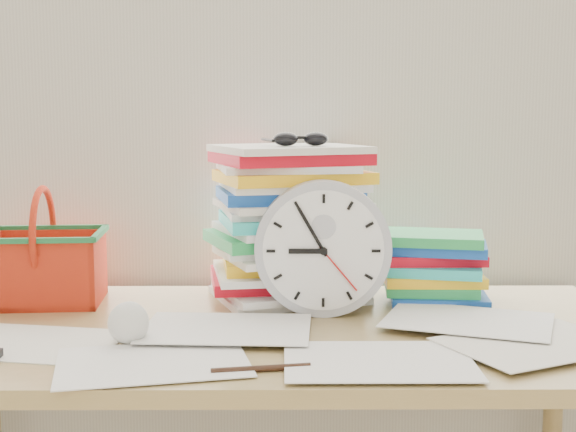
{
  "coord_description": "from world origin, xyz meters",
  "views": [
    {
      "loc": [
        0.03,
        0.13,
        1.15
      ],
      "look_at": [
        0.03,
        1.6,
        0.96
      ],
      "focal_mm": 50.0,
      "sensor_mm": 36.0,
      "label": 1
    }
  ],
  "objects_px": {
    "paper_stack": "(288,223)",
    "basket": "(44,246)",
    "clock": "(323,248)",
    "book_stack": "(434,268)",
    "desk": "(270,364)"
  },
  "relations": [
    {
      "from": "desk",
      "to": "paper_stack",
      "type": "relative_size",
      "value": 4.22
    },
    {
      "from": "clock",
      "to": "paper_stack",
      "type": "bearing_deg",
      "value": 114.98
    },
    {
      "from": "paper_stack",
      "to": "book_stack",
      "type": "relative_size",
      "value": 1.33
    },
    {
      "from": "paper_stack",
      "to": "book_stack",
      "type": "distance_m",
      "value": 0.32
    },
    {
      "from": "clock",
      "to": "basket",
      "type": "height_order",
      "value": "clock"
    },
    {
      "from": "desk",
      "to": "paper_stack",
      "type": "height_order",
      "value": "paper_stack"
    },
    {
      "from": "paper_stack",
      "to": "clock",
      "type": "bearing_deg",
      "value": -65.02
    },
    {
      "from": "desk",
      "to": "clock",
      "type": "bearing_deg",
      "value": 39.3
    },
    {
      "from": "paper_stack",
      "to": "desk",
      "type": "bearing_deg",
      "value": -99.15
    },
    {
      "from": "paper_stack",
      "to": "basket",
      "type": "height_order",
      "value": "paper_stack"
    },
    {
      "from": "clock",
      "to": "book_stack",
      "type": "bearing_deg",
      "value": 24.83
    },
    {
      "from": "paper_stack",
      "to": "basket",
      "type": "xyz_separation_m",
      "value": [
        -0.51,
        -0.04,
        -0.04
      ]
    },
    {
      "from": "clock",
      "to": "basket",
      "type": "distance_m",
      "value": 0.59
    },
    {
      "from": "book_stack",
      "to": "basket",
      "type": "relative_size",
      "value": 1.02
    },
    {
      "from": "paper_stack",
      "to": "clock",
      "type": "relative_size",
      "value": 1.24
    }
  ]
}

